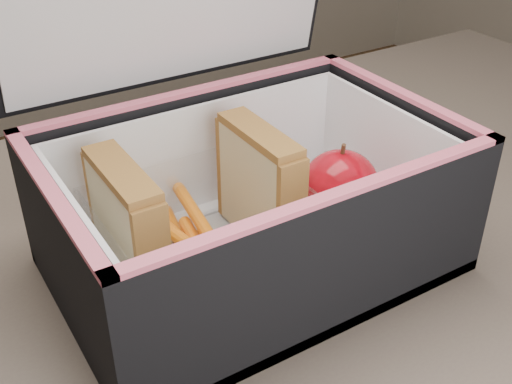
% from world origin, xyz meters
% --- Properties ---
extents(kitchen_table, '(1.20, 0.80, 0.75)m').
position_xyz_m(kitchen_table, '(0.00, 0.00, 0.66)').
color(kitchen_table, brown).
rests_on(kitchen_table, ground).
extents(lunch_bag, '(0.32, 0.25, 0.32)m').
position_xyz_m(lunch_bag, '(-0.06, 0.05, 0.82)').
color(lunch_bag, black).
rests_on(lunch_bag, kitchen_table).
extents(plastic_tub, '(0.16, 0.11, 0.07)m').
position_xyz_m(plastic_tub, '(-0.10, 0.06, 0.80)').
color(plastic_tub, white).
rests_on(plastic_tub, lunch_bag).
extents(sandwich_left, '(0.03, 0.09, 0.10)m').
position_xyz_m(sandwich_left, '(-0.16, 0.06, 0.82)').
color(sandwich_left, '#CBB486').
rests_on(sandwich_left, plastic_tub).
extents(sandwich_right, '(0.03, 0.09, 0.10)m').
position_xyz_m(sandwich_right, '(-0.04, 0.06, 0.82)').
color(sandwich_right, '#CBB486').
rests_on(sandwich_right, plastic_tub).
extents(carrot_sticks, '(0.05, 0.15, 0.03)m').
position_xyz_m(carrot_sticks, '(-0.10, 0.06, 0.79)').
color(carrot_sticks, orange).
rests_on(carrot_sticks, plastic_tub).
extents(paper_napkin, '(0.07, 0.08, 0.01)m').
position_xyz_m(paper_napkin, '(0.04, 0.05, 0.77)').
color(paper_napkin, white).
rests_on(paper_napkin, lunch_bag).
extents(red_apple, '(0.09, 0.09, 0.07)m').
position_xyz_m(red_apple, '(0.03, 0.04, 0.80)').
color(red_apple, maroon).
rests_on(red_apple, paper_napkin).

